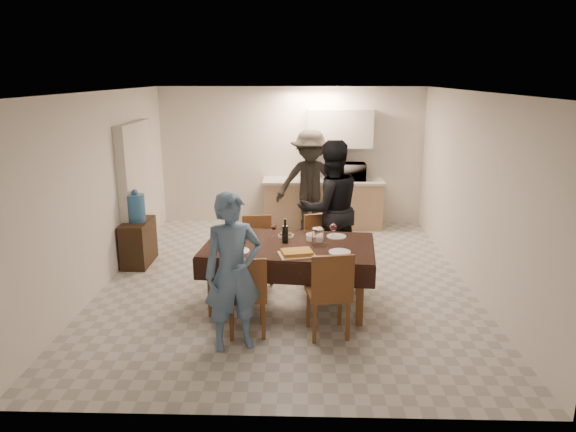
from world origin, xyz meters
The scene contains 33 objects.
floor centered at (0.00, 0.00, 0.00)m, with size 5.00×6.00×0.02m, color #B1B1AC.
ceiling centered at (0.00, 0.00, 2.60)m, with size 5.00×6.00×0.02m, color white.
wall_back centered at (0.00, 3.00, 1.30)m, with size 5.00×0.02×2.60m, color silver.
wall_front centered at (0.00, -3.00, 1.30)m, with size 5.00×0.02×2.60m, color silver.
wall_left centered at (-2.50, 0.00, 1.30)m, with size 0.02×6.00×2.60m, color silver.
wall_right centered at (2.50, 0.00, 1.30)m, with size 0.02×6.00×2.60m, color silver.
stub_partition centered at (-2.42, 1.20, 1.05)m, with size 0.15×1.40×2.10m, color beige.
kitchen_base_cabinet centered at (0.60, 2.68, 0.43)m, with size 2.20×0.60×0.86m, color tan.
kitchen_worktop centered at (0.60, 2.68, 0.89)m, with size 2.24×0.64×0.05m, color #AEAEA9.
upper_cabinet centered at (0.90, 2.82, 1.85)m, with size 1.20×0.34×0.70m, color silver.
dining_table centered at (0.05, -0.78, 0.77)m, with size 2.16×1.39×0.80m.
chair_near_left centered at (-0.40, -1.62, 0.58)m, with size 0.48×0.49×0.51m.
chair_near_right centered at (0.50, -1.63, 0.61)m, with size 0.52×0.53×0.54m.
chair_far_left centered at (-0.40, -0.12, 0.55)m, with size 0.47×0.47×0.49m.
chair_far_right centered at (0.50, -0.12, 0.57)m, with size 0.54×0.55×0.51m.
console centered at (-2.28, 0.61, 0.34)m, with size 0.37×0.73×0.68m, color black.
water_jug centered at (-2.28, 0.61, 0.88)m, with size 0.27×0.27×0.41m, color teal.
wine_bottle centered at (0.00, -0.73, 0.95)m, with size 0.08×0.08×0.31m, color black, non-canonical shape.
water_pitcher centered at (0.40, -0.83, 0.91)m, with size 0.14×0.14×0.22m, color white.
savoury_tart centered at (0.15, -1.16, 0.83)m, with size 0.40×0.30×0.05m, color gold.
salad_bowl centered at (0.35, -0.60, 0.84)m, with size 0.18×0.18×0.07m, color white.
mushroom_dish centered at (0.00, -0.50, 0.82)m, with size 0.18×0.18×0.03m, color white.
wine_glass_a centered at (-0.50, -1.03, 0.90)m, with size 0.09×0.09×0.20m, color white, non-canonical shape.
wine_glass_b centered at (0.60, -0.53, 0.90)m, with size 0.09×0.09×0.20m, color white, non-canonical shape.
wine_glass_c centered at (-0.15, -0.48, 0.89)m, with size 0.08×0.08×0.18m, color white, non-canonical shape.
plate_near_left centered at (-0.55, -1.08, 0.81)m, with size 0.29×0.29×0.02m, color white.
plate_near_right centered at (0.65, -1.08, 0.81)m, with size 0.26×0.26×0.01m, color white.
plate_far_left centered at (-0.55, -0.48, 0.81)m, with size 0.24×0.24×0.01m, color white.
plate_far_right centered at (0.65, -0.48, 0.81)m, with size 0.25×0.25×0.01m, color white.
microwave centered at (1.10, 2.68, 1.07)m, with size 0.57×0.39×0.32m, color silver.
person_near centered at (-0.50, -1.83, 0.84)m, with size 0.61×0.40×1.68m, color slate.
person_far centered at (0.60, 0.27, 0.98)m, with size 0.95×0.74×1.95m, color black.
person_kitchen centered at (0.35, 2.23, 0.94)m, with size 1.22×0.70×1.88m, color black.
Camera 1 is at (0.21, -6.75, 2.81)m, focal length 32.00 mm.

